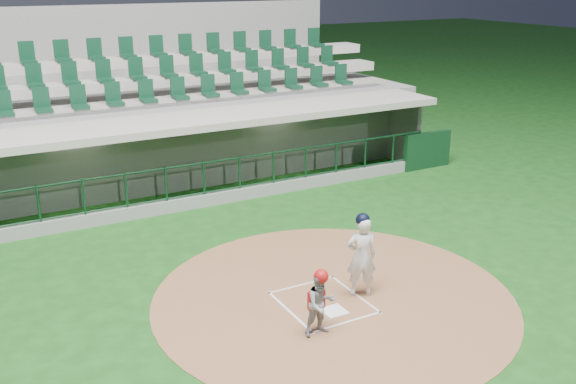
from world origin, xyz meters
name	(u,v)px	position (x,y,z in m)	size (l,w,h in m)	color
ground	(315,297)	(0.00, 0.00, 0.00)	(120.00, 120.00, 0.00)	#134314
dirt_circle	(333,297)	(0.30, -0.20, 0.01)	(7.20, 7.20, 0.01)	brown
home_plate	(334,311)	(0.00, -0.70, 0.02)	(0.43, 0.43, 0.02)	white
batter_box_chalk	(323,302)	(0.00, -0.30, 0.02)	(1.55, 1.80, 0.01)	white
dugout_structure	(185,156)	(0.15, 7.83, 0.96)	(16.40, 3.70, 3.00)	gray
seating_deck	(148,121)	(0.00, 10.91, 1.42)	(17.00, 6.72, 5.15)	gray
batter	(361,255)	(0.83, -0.36, 0.89)	(0.89, 0.94, 1.74)	silver
catcher	(321,303)	(-0.64, -1.24, 0.63)	(0.58, 0.46, 1.26)	gray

